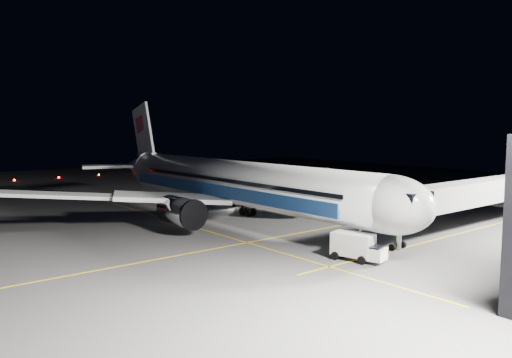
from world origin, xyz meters
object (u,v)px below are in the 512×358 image
object	(u,v)px
airliner	(231,182)
safety_cone_b	(275,207)
service_truck	(358,246)
safety_cone_a	(294,216)
jet_bridge	(469,194)
baggage_tug	(242,202)
safety_cone_c	(276,203)

from	to	relation	value
airliner	safety_cone_b	size ratio (longest dim) A/B	96.05
service_truck	safety_cone_a	world-z (taller)	service_truck
jet_bridge	baggage_tug	bearing A→B (deg)	-162.44
safety_cone_b	baggage_tug	bearing A→B (deg)	-147.06
service_truck	baggage_tug	distance (m)	33.31
jet_bridge	baggage_tug	size ratio (longest dim) A/B	13.02
safety_cone_c	baggage_tug	bearing A→B (deg)	-103.60
baggage_tug	safety_cone_a	size ratio (longest dim) A/B	4.42
airliner	baggage_tug	xyz separation A→B (m)	(-8.35, 8.11, -4.41)
baggage_tug	safety_cone_a	world-z (taller)	baggage_tug
service_truck	safety_cone_c	world-z (taller)	service_truck
jet_bridge	baggage_tug	distance (m)	33.18
jet_bridge	service_truck	xyz separation A→B (m)	(0.18, -20.43, -3.22)
airliner	jet_bridge	distance (m)	29.31
service_truck	safety_cone_a	xyz separation A→B (m)	(-19.75, 10.56, -1.07)
baggage_tug	safety_cone_a	distance (m)	11.87
jet_bridge	safety_cone_b	world-z (taller)	jet_bridge
service_truck	safety_cone_a	bearing A→B (deg)	137.20
airliner	service_truck	xyz separation A→B (m)	(23.26, -2.37, -3.80)
service_truck	safety_cone_b	distance (m)	30.25
safety_cone_b	safety_cone_c	size ratio (longest dim) A/B	1.23
jet_bridge	service_truck	distance (m)	20.68
safety_cone_a	safety_cone_b	world-z (taller)	safety_cone_b
airliner	baggage_tug	world-z (taller)	airliner
baggage_tug	safety_cone_b	xyz separation A→B (m)	(4.51, 2.92, -0.43)
jet_bridge	baggage_tug	world-z (taller)	jet_bridge
airliner	safety_cone_a	bearing A→B (deg)	66.78
safety_cone_a	safety_cone_b	bearing A→B (deg)	158.81
jet_bridge	safety_cone_c	world-z (taller)	jet_bridge
jet_bridge	safety_cone_b	xyz separation A→B (m)	(-26.91, -7.02, -4.26)
safety_cone_b	safety_cone_c	xyz separation A→B (m)	(-3.09, 2.97, -0.06)
service_truck	safety_cone_c	xyz separation A→B (m)	(-30.18, 16.37, -1.11)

